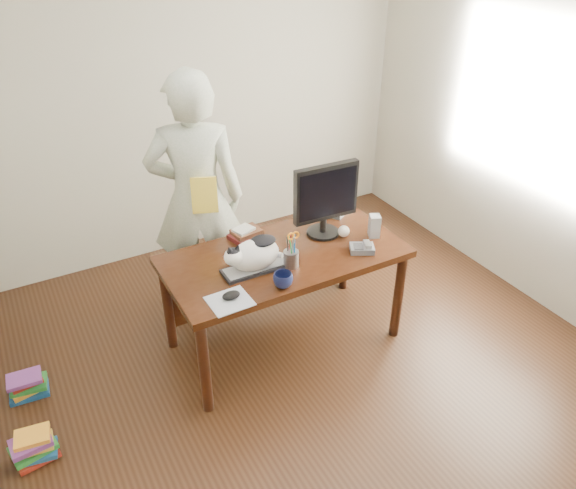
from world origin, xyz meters
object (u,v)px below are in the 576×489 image
at_px(desk, 279,266).
at_px(keyboard, 255,268).
at_px(phone, 362,248).
at_px(mouse, 231,295).
at_px(pen_cup, 291,257).
at_px(baseball, 344,231).
at_px(book_stack, 245,234).
at_px(calculator, 332,210).
at_px(coffee_mug, 283,280).
at_px(person, 197,200).
at_px(cat, 253,254).
at_px(book_pile_b, 27,385).
at_px(monitor, 326,197).
at_px(speaker, 374,226).
at_px(book_pile_a, 34,447).

distance_m(desk, keyboard, 0.33).
bearing_deg(phone, keyboard, -163.32).
xyz_separation_m(keyboard, mouse, (-0.26, -0.21, 0.01)).
xyz_separation_m(pen_cup, baseball, (0.50, 0.15, -0.03)).
xyz_separation_m(mouse, book_stack, (0.37, 0.59, 0.01)).
distance_m(mouse, calculator, 1.25).
bearing_deg(coffee_mug, pen_cup, 48.19).
height_order(desk, pen_cup, pen_cup).
distance_m(mouse, person, 0.98).
xyz_separation_m(cat, pen_cup, (0.23, -0.07, -0.05)).
height_order(desk, coffee_mug, coffee_mug).
xyz_separation_m(pen_cup, phone, (0.51, -0.08, -0.05)).
xyz_separation_m(keyboard, book_pile_b, (-1.47, 0.42, -0.69)).
relative_size(book_stack, person, 0.13).
bearing_deg(mouse, pen_cup, 13.84).
xyz_separation_m(cat, phone, (0.74, -0.15, -0.10)).
bearing_deg(monitor, person, 143.24).
height_order(speaker, calculator, speaker).
height_order(speaker, baseball, speaker).
xyz_separation_m(mouse, phone, (0.99, 0.06, -0.00)).
relative_size(phone, book_pile_b, 0.75).
relative_size(pen_cup, calculator, 1.05).
xyz_separation_m(desk, book_pile_b, (-1.72, 0.27, -0.53)).
xyz_separation_m(desk, keyboard, (-0.25, -0.15, 0.16)).
bearing_deg(calculator, baseball, -142.53).
xyz_separation_m(desk, person, (-0.34, 0.60, 0.34)).
height_order(coffee_mug, calculator, coffee_mug).
relative_size(speaker, book_stack, 0.66).
bearing_deg(pen_cup, book_stack, 103.11).
relative_size(cat, person, 0.22).
xyz_separation_m(speaker, calculator, (-0.07, 0.42, -0.05)).
relative_size(coffee_mug, phone, 0.62).
relative_size(cat, phone, 2.15).
xyz_separation_m(phone, book_pile_a, (-2.23, 0.02, -0.69)).
xyz_separation_m(pen_cup, speaker, (0.69, 0.05, 0.01)).
bearing_deg(baseball, person, 140.38).
height_order(phone, speaker, speaker).
bearing_deg(mouse, person, 78.55).
relative_size(baseball, book_pile_b, 0.32).
height_order(cat, speaker, cat).
bearing_deg(phone, cat, -162.97).
bearing_deg(calculator, person, 126.17).
xyz_separation_m(baseball, book_pile_b, (-2.19, 0.35, -0.72)).
bearing_deg(book_pile_b, phone, -14.64).
relative_size(keyboard, calculator, 1.80).
bearing_deg(mouse, coffee_mug, -8.49).
height_order(mouse, book_stack, book_stack).
xyz_separation_m(monitor, phone, (0.11, -0.31, -0.27)).
height_order(desk, book_pile_b, desk).
distance_m(book_stack, calculator, 0.72).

